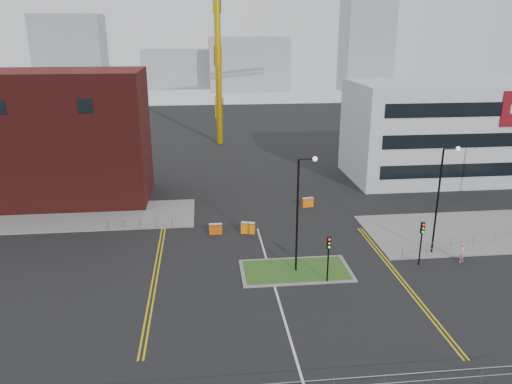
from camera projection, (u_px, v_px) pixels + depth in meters
ground at (288, 331)px, 31.17m from camera, size 200.00×200.00×0.00m
pavement_left at (53, 218)px, 49.87m from camera, size 28.00×8.00×0.12m
pavement_right at (494, 230)px, 46.67m from camera, size 24.00×10.00×0.12m
island_kerb at (296, 271)px, 38.93m from camera, size 8.60×4.60×0.08m
grass_island at (296, 270)px, 38.92m from camera, size 8.00×4.00×0.12m
brick_building at (32, 139)px, 53.13m from camera, size 24.20×10.07×14.24m
office_block at (451, 130)px, 62.23m from camera, size 25.00×12.20×12.00m
streetlamp_island at (300, 206)px, 37.29m from camera, size 1.46×0.36×9.18m
streetlamp_right_near at (441, 192)px, 40.42m from camera, size 1.46×0.36×9.18m
traffic_light_island at (329, 251)px, 36.44m from camera, size 0.28×0.33×3.65m
traffic_light_right at (422, 235)px, 39.17m from camera, size 0.28×0.33×3.65m
railing_left at (140, 222)px, 46.81m from camera, size 6.05×0.05×1.10m
railing_right at (495, 234)px, 43.93m from camera, size 19.05×5.05×1.10m
centre_line at (283, 314)px, 33.06m from camera, size 0.15×30.00×0.01m
yellow_left_a at (155, 266)px, 39.69m from camera, size 0.12×24.00×0.01m
yellow_left_b at (159, 266)px, 39.72m from camera, size 0.12×24.00×0.01m
yellow_right_a at (398, 278)px, 37.83m from camera, size 0.12×20.00×0.01m
yellow_right_b at (402, 278)px, 37.86m from camera, size 0.12×20.00×0.01m
skyline_a at (71, 56)px, 137.04m from camera, size 18.00×12.00×22.00m
skyline_b at (249, 64)px, 152.61m from camera, size 24.00×12.00×16.00m
skyline_c at (366, 44)px, 149.66m from camera, size 14.00×12.00×28.00m
skyline_d at (190, 69)px, 160.81m from camera, size 30.00×12.00×12.00m
pedestrian at (463, 253)px, 40.23m from camera, size 0.71×0.63×1.62m
barrier_left at (248, 227)px, 46.01m from camera, size 1.33×0.74×1.07m
barrier_mid at (216, 228)px, 45.86m from camera, size 1.19×0.42×1.00m
barrier_right at (308, 202)px, 52.92m from camera, size 1.25×0.65×1.00m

